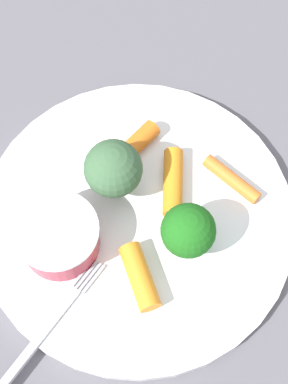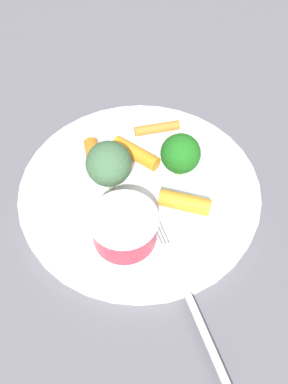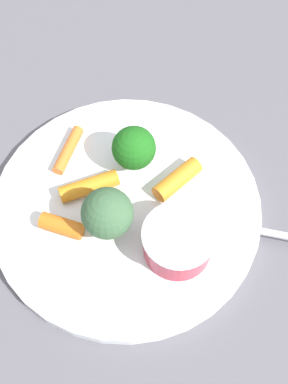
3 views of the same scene
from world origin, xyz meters
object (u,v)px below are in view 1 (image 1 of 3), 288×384
object	(u,v)px
carrot_stick_0	(173,182)
carrot_stick_1	(140,277)
broccoli_floret_0	(113,169)
carrot_stick_2	(232,179)
sauce_cup	(59,237)
broccoli_floret_1	(188,231)
carrot_stick_3	(138,142)
fork	(30,349)
plate	(137,218)

from	to	relation	value
carrot_stick_0	carrot_stick_1	world-z (taller)	carrot_stick_1
broccoli_floret_0	carrot_stick_1	xyz separation A→B (m)	(-0.07, -0.05, -0.03)
carrot_stick_0	broccoli_floret_0	bearing A→B (deg)	112.83
carrot_stick_2	broccoli_floret_0	bearing A→B (deg)	114.22
sauce_cup	broccoli_floret_1	world-z (taller)	broccoli_floret_1
sauce_cup	broccoli_floret_1	bearing A→B (deg)	-69.00
carrot_stick_2	carrot_stick_3	xyz separation A→B (m)	(0.00, 0.09, 0.00)
carrot_stick_0	fork	world-z (taller)	carrot_stick_0
carrot_stick_2	fork	bearing A→B (deg)	152.27
broccoli_floret_0	fork	xyz separation A→B (m)	(-0.15, 0.01, -0.03)
sauce_cup	carrot_stick_2	xyz separation A→B (m)	(0.10, -0.11, -0.01)
carrot_stick_2	fork	distance (m)	0.21
carrot_stick_2	carrot_stick_3	size ratio (longest dim) A/B	1.33
sauce_cup	carrot_stick_0	distance (m)	0.11
plate	carrot_stick_2	xyz separation A→B (m)	(0.06, -0.06, 0.01)
sauce_cup	broccoli_floret_1	xyz separation A→B (m)	(0.04, -0.10, 0.01)
plate	carrot_stick_3	bearing A→B (deg)	20.67
carrot_stick_1	sauce_cup	bearing A→B (deg)	85.77
plate	carrot_stick_1	xyz separation A→B (m)	(-0.05, -0.02, 0.01)
broccoli_floret_0	plate	bearing A→B (deg)	-122.22
carrot_stick_2	fork	size ratio (longest dim) A/B	0.32
broccoli_floret_1	carrot_stick_3	xyz separation A→B (m)	(0.07, 0.07, -0.02)
carrot_stick_1	carrot_stick_2	xyz separation A→B (m)	(0.11, -0.04, -0.00)
plate	carrot_stick_0	size ratio (longest dim) A/B	4.49
plate	broccoli_floret_0	bearing A→B (deg)	57.78
plate	fork	xyz separation A→B (m)	(-0.13, 0.04, 0.01)
carrot_stick_1	carrot_stick_3	size ratio (longest dim) A/B	1.28
broccoli_floret_1	fork	world-z (taller)	broccoli_floret_1
broccoli_floret_1	carrot_stick_1	xyz separation A→B (m)	(-0.04, 0.02, -0.02)
broccoli_floret_0	carrot_stick_2	distance (m)	0.10
plate	broccoli_floret_0	distance (m)	0.05
carrot_stick_1	carrot_stick_3	world-z (taller)	carrot_stick_1
carrot_stick_2	carrot_stick_3	world-z (taller)	carrot_stick_3
plate	fork	bearing A→B (deg)	164.99
broccoli_floret_0	carrot_stick_3	xyz separation A→B (m)	(0.04, -0.00, -0.03)
broccoli_floret_1	carrot_stick_2	size ratio (longest dim) A/B	0.95
carrot_stick_0	carrot_stick_2	size ratio (longest dim) A/B	1.06
plate	carrot_stick_2	world-z (taller)	carrot_stick_2
broccoli_floret_1	carrot_stick_2	bearing A→B (deg)	-14.70
carrot_stick_1	fork	xyz separation A→B (m)	(-0.08, 0.06, -0.01)
broccoli_floret_1	plate	bearing A→B (deg)	78.32
plate	broccoli_floret_1	xyz separation A→B (m)	(-0.01, -0.05, 0.04)
broccoli_floret_1	carrot_stick_1	distance (m)	0.05
carrot_stick_1	broccoli_floret_1	bearing A→B (deg)	-30.13
broccoli_floret_0	carrot_stick_0	xyz separation A→B (m)	(0.02, -0.05, -0.03)
carrot_stick_2	fork	world-z (taller)	carrot_stick_2
carrot_stick_3	plate	bearing A→B (deg)	-159.33
carrot_stick_2	carrot_stick_1	bearing A→B (deg)	158.98
plate	carrot_stick_0	world-z (taller)	carrot_stick_0
sauce_cup	carrot_stick_2	distance (m)	0.15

